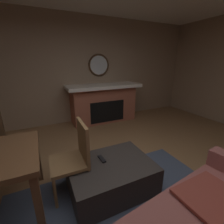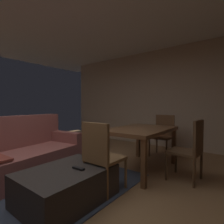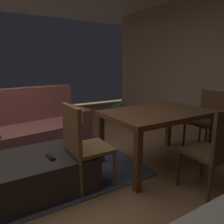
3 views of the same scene
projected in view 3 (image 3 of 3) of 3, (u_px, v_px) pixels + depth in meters
floor at (24, 181)px, 2.50m from camera, size 8.74×8.74×0.00m
wall_right_window_side at (220, 63)px, 4.08m from camera, size 0.12×6.44×2.74m
area_rug at (32, 168)px, 2.80m from camera, size 2.60×2.00×0.01m
couch at (10, 133)px, 3.17m from camera, size 2.36×1.17×0.97m
ottoman_coffee_table at (42, 172)px, 2.30m from camera, size 1.06×0.78×0.39m
tv_remote at (51, 157)px, 2.20m from camera, size 0.06×0.16×0.02m
dining_table at (158, 117)px, 2.82m from camera, size 1.40×0.91×0.74m
dining_chair_west at (82, 142)px, 2.29m from camera, size 0.44×0.44×0.93m
dining_chair_south at (216, 147)px, 2.14m from camera, size 0.46×0.46×0.93m
dining_chair_east at (208, 116)px, 3.41m from camera, size 0.45×0.45×0.93m
potted_plant at (118, 111)px, 5.07m from camera, size 0.34×0.34×0.47m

